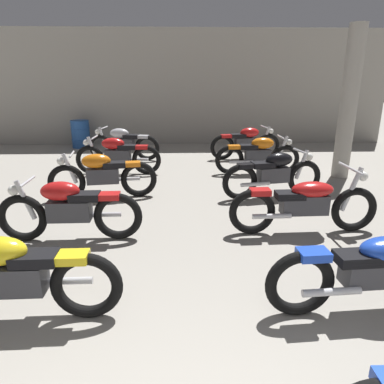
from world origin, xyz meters
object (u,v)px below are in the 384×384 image
Objects in this scene: motorcycle_left_row_2 at (69,209)px; motorcycle_right_row_2 at (305,203)px; motorcycle_left_row_4 at (118,155)px; motorcycle_right_row_5 at (246,142)px; motorcycle_left_row_1 at (12,276)px; motorcycle_right_row_4 at (258,154)px; motorcycle_left_row_3 at (102,174)px; motorcycle_left_row_5 at (123,143)px; oil_drum at (81,134)px; support_pillar at (349,104)px; motorcycle_right_row_3 at (274,173)px; motorcycle_right_row_1 at (379,269)px.

motorcycle_right_row_2 is (3.31, 0.13, -0.01)m from motorcycle_left_row_2.
motorcycle_left_row_4 is 1.00× the size of motorcycle_right_row_5.
motorcycle_left_row_1 is 6.15m from motorcycle_right_row_4.
motorcycle_left_row_3 is 4.59m from motorcycle_right_row_5.
motorcycle_right_row_2 reaches higher than motorcycle_left_row_5.
motorcycle_left_row_4 reaches higher than oil_drum.
motorcycle_right_row_2 is at bearing -53.88° from oil_drum.
motorcycle_left_row_4 is at bearing -63.04° from oil_drum.
support_pillar reaches higher than motorcycle_right_row_4.
oil_drum is (-4.85, 5.09, -0.03)m from motorcycle_right_row_3.
motorcycle_left_row_2 is (0.02, 1.73, 0.00)m from motorcycle_left_row_1.
motorcycle_right_row_4 is at bearing 87.69° from motorcycle_right_row_3.
motorcycle_right_row_4 is 1.60m from motorcycle_right_row_5.
motorcycle_right_row_5 is at bearing 89.70° from motorcycle_right_row_4.
support_pillar is 2.57m from motorcycle_right_row_3.
motorcycle_left_row_1 and motorcycle_left_row_2 have the same top height.
motorcycle_right_row_3 is 7.03m from oil_drum.
motorcycle_left_row_3 is 3.63m from motorcycle_right_row_4.
motorcycle_right_row_1 reaches higher than motorcycle_left_row_3.
motorcycle_left_row_4 is at bearing 89.85° from motorcycle_left_row_3.
motorcycle_right_row_3 is at bearing 91.55° from motorcycle_right_row_2.
oil_drum is at bearing 108.42° from motorcycle_left_row_3.
motorcycle_left_row_3 is (-5.04, -1.31, -1.14)m from support_pillar.
motorcycle_right_row_4 is (0.07, 1.68, 0.00)m from motorcycle_right_row_3.
motorcycle_left_row_4 is 3.23m from motorcycle_right_row_4.
motorcycle_right_row_1 is at bearing -87.91° from motorcycle_right_row_3.
motorcycle_left_row_4 is 3.57m from motorcycle_right_row_5.
motorcycle_left_row_3 is 0.91× the size of motorcycle_right_row_1.
motorcycle_right_row_2 reaches higher than motorcycle_left_row_4.
motorcycle_left_row_3 is 0.91× the size of motorcycle_right_row_2.
motorcycle_right_row_1 is (3.29, -5.22, -0.01)m from motorcycle_left_row_4.
motorcycle_left_row_2 is 0.91× the size of motorcycle_right_row_2.
support_pillar is 2.16m from motorcycle_right_row_4.
motorcycle_left_row_1 is 0.91× the size of motorcycle_right_row_2.
motorcycle_right_row_1 is at bearing 0.34° from motorcycle_left_row_1.
motorcycle_left_row_5 is at bearing -48.52° from oil_drum.
motorcycle_right_row_1 is at bearing -46.65° from motorcycle_left_row_3.
support_pillar is 1.62× the size of motorcycle_right_row_4.
motorcycle_right_row_1 is at bearing -26.73° from motorcycle_left_row_2.
motorcycle_left_row_4 is (0.12, 5.24, 0.00)m from motorcycle_left_row_1.
motorcycle_right_row_1 is 6.73m from motorcycle_right_row_5.
support_pillar is 1.63× the size of motorcycle_left_row_5.
motorcycle_left_row_1 and motorcycle_left_row_5 have the same top height.
motorcycle_right_row_1 and motorcycle_right_row_2 have the same top height.
motorcycle_right_row_4 is (3.23, 1.64, 0.00)m from motorcycle_left_row_3.
motorcycle_left_row_4 is 0.91× the size of motorcycle_right_row_1.
motorcycle_left_row_1 is at bearing -150.87° from motorcycle_right_row_2.
motorcycle_left_row_2 is 1.78m from motorcycle_left_row_3.
oil_drum is at bearing 159.85° from motorcycle_right_row_5.
motorcycle_left_row_2 is 1.00× the size of motorcycle_right_row_5.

